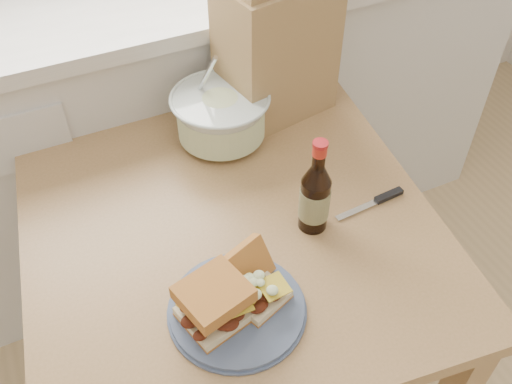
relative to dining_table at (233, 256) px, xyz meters
name	(u,v)px	position (x,y,z in m)	size (l,w,h in m)	color
cabinet_run	(139,124)	(-0.02, 0.73, -0.14)	(2.50, 0.64, 0.94)	silver
dining_table	(233,256)	(0.00, 0.00, 0.00)	(0.96, 0.96, 0.72)	#A67C4E
plate	(237,309)	(-0.08, -0.20, 0.11)	(0.25, 0.25, 0.02)	#495776
sandwich_left	(214,302)	(-0.12, -0.20, 0.16)	(0.14, 0.13, 0.08)	beige
sandwich_right	(256,282)	(-0.03, -0.18, 0.15)	(0.12, 0.16, 0.08)	beige
coleslaw_bowl	(221,118)	(0.09, 0.27, 0.17)	(0.24, 0.24, 0.24)	silver
beer_bottle	(315,196)	(0.15, -0.07, 0.19)	(0.06, 0.06, 0.23)	black
knife	(381,199)	(0.33, -0.08, 0.11)	(0.17, 0.03, 0.01)	silver
paper_bag	(276,49)	(0.27, 0.33, 0.28)	(0.27, 0.17, 0.35)	#AA8352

